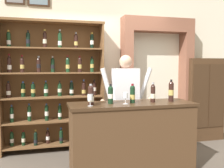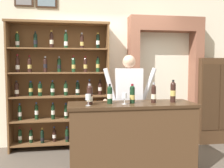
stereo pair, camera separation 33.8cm
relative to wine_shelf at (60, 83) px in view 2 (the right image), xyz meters
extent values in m
cube|color=beige|center=(0.86, 0.26, 0.34)|extent=(12.00, 0.16, 3.07)
cube|color=#382316|center=(-0.61, 0.16, 1.49)|extent=(0.33, 0.02, 0.23)
cube|color=gray|center=(-0.61, 0.15, 1.49)|extent=(0.26, 0.01, 0.19)
cube|color=#382316|center=(-0.22, 0.16, 1.49)|extent=(0.38, 0.02, 0.26)
cube|color=slate|center=(-0.22, 0.15, 1.49)|extent=(0.31, 0.01, 0.21)
cube|color=brown|center=(-0.86, -0.04, -0.06)|extent=(0.03, 0.34, 2.28)
cube|color=brown|center=(0.86, -0.04, -0.06)|extent=(0.03, 0.34, 2.28)
cube|color=brown|center=(0.00, 0.12, -0.06)|extent=(1.75, 0.02, 2.28)
cube|color=brown|center=(0.00, -0.04, -1.08)|extent=(1.69, 0.32, 0.03)
cylinder|color=#19381E|center=(-0.71, 0.00, -0.96)|extent=(0.06, 0.06, 0.20)
sphere|color=#19381E|center=(-0.71, 0.00, -0.85)|extent=(0.06, 0.06, 0.06)
cylinder|color=#19381E|center=(-0.71, 0.00, -0.82)|extent=(0.02, 0.02, 0.07)
cylinder|color=maroon|center=(-0.71, 0.00, -0.79)|extent=(0.03, 0.03, 0.03)
cylinder|color=silver|center=(-0.71, 0.00, -0.97)|extent=(0.07, 0.07, 0.07)
cylinder|color=black|center=(-0.52, -0.02, -0.96)|extent=(0.06, 0.06, 0.20)
sphere|color=black|center=(-0.52, -0.02, -0.86)|extent=(0.06, 0.06, 0.06)
cylinder|color=black|center=(-0.52, -0.02, -0.83)|extent=(0.02, 0.02, 0.06)
cylinder|color=maroon|center=(-0.52, -0.02, -0.81)|extent=(0.03, 0.03, 0.03)
cylinder|color=beige|center=(-0.52, -0.02, -0.97)|extent=(0.07, 0.07, 0.06)
cylinder|color=black|center=(-0.31, -0.08, -0.97)|extent=(0.06, 0.06, 0.19)
sphere|color=black|center=(-0.31, -0.08, -0.87)|extent=(0.06, 0.06, 0.06)
cylinder|color=black|center=(-0.31, -0.08, -0.83)|extent=(0.03, 0.03, 0.08)
cylinder|color=#B79338|center=(-0.31, -0.08, -0.80)|extent=(0.03, 0.03, 0.03)
cylinder|color=black|center=(-0.31, -0.08, -0.99)|extent=(0.07, 0.07, 0.06)
cylinder|color=black|center=(-0.11, -0.02, -0.97)|extent=(0.06, 0.06, 0.19)
sphere|color=black|center=(-0.11, -0.02, -0.87)|extent=(0.06, 0.06, 0.06)
cylinder|color=black|center=(-0.11, -0.02, -0.83)|extent=(0.03, 0.03, 0.08)
cylinder|color=navy|center=(-0.11, -0.02, -0.80)|extent=(0.03, 0.03, 0.03)
cylinder|color=silver|center=(-0.11, -0.02, -0.97)|extent=(0.07, 0.07, 0.06)
cylinder|color=black|center=(0.12, -0.07, -0.96)|extent=(0.06, 0.06, 0.20)
sphere|color=black|center=(0.12, -0.07, -0.86)|extent=(0.06, 0.06, 0.06)
cylinder|color=black|center=(0.12, -0.07, -0.82)|extent=(0.03, 0.03, 0.08)
cylinder|color=navy|center=(0.12, -0.07, -0.79)|extent=(0.03, 0.03, 0.03)
cylinder|color=black|center=(0.12, -0.07, -0.99)|extent=(0.07, 0.07, 0.06)
cylinder|color=black|center=(0.33, -0.05, -0.97)|extent=(0.06, 0.06, 0.19)
sphere|color=black|center=(0.33, -0.05, -0.86)|extent=(0.06, 0.06, 0.06)
cylinder|color=black|center=(0.33, -0.05, -0.83)|extent=(0.02, 0.02, 0.08)
cylinder|color=black|center=(0.33, -0.05, -0.80)|extent=(0.03, 0.03, 0.03)
cylinder|color=silver|center=(0.33, -0.05, -0.99)|extent=(0.07, 0.07, 0.06)
cylinder|color=black|center=(0.51, -0.06, -0.97)|extent=(0.06, 0.06, 0.19)
sphere|color=black|center=(0.51, -0.06, -0.87)|extent=(0.06, 0.06, 0.06)
cylinder|color=black|center=(0.51, -0.06, -0.84)|extent=(0.03, 0.03, 0.06)
cylinder|color=#B79338|center=(0.51, -0.06, -0.82)|extent=(0.03, 0.03, 0.03)
cylinder|color=silver|center=(0.51, -0.06, -0.96)|extent=(0.07, 0.07, 0.06)
cylinder|color=black|center=(0.72, -0.01, -0.97)|extent=(0.06, 0.06, 0.19)
sphere|color=black|center=(0.72, -0.01, -0.87)|extent=(0.06, 0.06, 0.06)
cylinder|color=black|center=(0.72, -0.01, -0.84)|extent=(0.03, 0.03, 0.06)
cylinder|color=maroon|center=(0.72, -0.01, -0.82)|extent=(0.03, 0.03, 0.03)
cylinder|color=tan|center=(0.72, -0.01, -0.99)|extent=(0.07, 0.07, 0.06)
cube|color=brown|center=(0.00, -0.04, -0.66)|extent=(1.69, 0.32, 0.02)
cylinder|color=black|center=(-0.69, -0.06, -0.53)|extent=(0.06, 0.06, 0.23)
sphere|color=black|center=(-0.69, -0.06, -0.41)|extent=(0.06, 0.06, 0.06)
cylinder|color=black|center=(-0.69, -0.06, -0.38)|extent=(0.02, 0.02, 0.07)
cylinder|color=navy|center=(-0.69, -0.06, -0.36)|extent=(0.03, 0.03, 0.03)
cylinder|color=silver|center=(-0.69, -0.06, -0.53)|extent=(0.06, 0.06, 0.07)
cylinder|color=#19381E|center=(-0.41, -0.03, -0.53)|extent=(0.06, 0.06, 0.23)
sphere|color=#19381E|center=(-0.41, -0.03, -0.41)|extent=(0.06, 0.06, 0.06)
cylinder|color=#19381E|center=(-0.41, -0.03, -0.38)|extent=(0.03, 0.03, 0.07)
cylinder|color=navy|center=(-0.41, -0.03, -0.35)|extent=(0.03, 0.03, 0.03)
cylinder|color=silver|center=(-0.41, -0.03, -0.52)|extent=(0.06, 0.06, 0.07)
cylinder|color=black|center=(-0.12, -0.06, -0.52)|extent=(0.06, 0.06, 0.24)
sphere|color=black|center=(-0.12, -0.06, -0.40)|extent=(0.06, 0.06, 0.06)
cylinder|color=black|center=(-0.12, -0.06, -0.38)|extent=(0.03, 0.03, 0.06)
cylinder|color=navy|center=(-0.12, -0.06, -0.36)|extent=(0.03, 0.03, 0.03)
cylinder|color=silver|center=(-0.12, -0.06, -0.52)|extent=(0.06, 0.06, 0.08)
cylinder|color=black|center=(0.11, -0.03, -0.53)|extent=(0.06, 0.06, 0.22)
sphere|color=black|center=(0.11, -0.03, -0.42)|extent=(0.06, 0.06, 0.06)
cylinder|color=black|center=(0.11, -0.03, -0.39)|extent=(0.03, 0.03, 0.06)
cylinder|color=navy|center=(0.11, -0.03, -0.37)|extent=(0.03, 0.03, 0.03)
cylinder|color=silver|center=(0.11, -0.03, -0.56)|extent=(0.06, 0.06, 0.07)
cylinder|color=black|center=(0.44, 0.00, -0.53)|extent=(0.06, 0.06, 0.23)
sphere|color=black|center=(0.44, 0.00, -0.41)|extent=(0.06, 0.06, 0.06)
cylinder|color=black|center=(0.44, 0.00, -0.39)|extent=(0.03, 0.03, 0.06)
cylinder|color=#99999E|center=(0.44, 0.00, -0.37)|extent=(0.03, 0.03, 0.03)
cylinder|color=silver|center=(0.44, 0.00, -0.55)|extent=(0.06, 0.06, 0.07)
cylinder|color=black|center=(0.68, -0.03, -0.52)|extent=(0.06, 0.06, 0.24)
sphere|color=black|center=(0.68, -0.03, -0.40)|extent=(0.06, 0.06, 0.06)
cylinder|color=black|center=(0.68, -0.03, -0.36)|extent=(0.03, 0.03, 0.08)
cylinder|color=black|center=(0.68, -0.03, -0.33)|extent=(0.03, 0.03, 0.03)
cylinder|color=black|center=(0.68, -0.03, -0.55)|extent=(0.06, 0.06, 0.08)
cube|color=brown|center=(0.00, -0.04, -0.23)|extent=(1.69, 0.32, 0.02)
cylinder|color=black|center=(-0.73, -0.05, -0.12)|extent=(0.07, 0.07, 0.21)
sphere|color=black|center=(-0.73, -0.05, -0.01)|extent=(0.07, 0.07, 0.07)
cylinder|color=black|center=(-0.73, -0.05, 0.02)|extent=(0.03, 0.03, 0.07)
cylinder|color=black|center=(-0.73, -0.05, 0.04)|extent=(0.03, 0.03, 0.03)
cylinder|color=silver|center=(-0.73, -0.05, -0.14)|extent=(0.07, 0.07, 0.07)
cylinder|color=black|center=(-0.50, 0.00, -0.12)|extent=(0.07, 0.07, 0.20)
sphere|color=black|center=(-0.50, 0.00, -0.01)|extent=(0.07, 0.07, 0.07)
cylinder|color=black|center=(-0.50, 0.00, 0.01)|extent=(0.03, 0.03, 0.06)
cylinder|color=navy|center=(-0.50, 0.00, 0.03)|extent=(0.04, 0.04, 0.03)
cylinder|color=tan|center=(-0.50, 0.00, -0.12)|extent=(0.07, 0.07, 0.06)
cylinder|color=black|center=(-0.34, -0.05, -0.12)|extent=(0.07, 0.07, 0.20)
sphere|color=black|center=(-0.34, -0.05, -0.02)|extent=(0.07, 0.07, 0.07)
cylinder|color=black|center=(-0.34, -0.05, 0.00)|extent=(0.03, 0.03, 0.06)
cylinder|color=navy|center=(-0.34, -0.05, 0.02)|extent=(0.03, 0.03, 0.03)
cylinder|color=tan|center=(-0.34, -0.05, -0.12)|extent=(0.07, 0.07, 0.06)
cylinder|color=#19381E|center=(-0.12, -0.02, -0.13)|extent=(0.07, 0.07, 0.19)
sphere|color=#19381E|center=(-0.12, -0.02, -0.02)|extent=(0.07, 0.07, 0.07)
cylinder|color=#19381E|center=(-0.12, -0.02, 0.01)|extent=(0.03, 0.03, 0.08)
cylinder|color=navy|center=(-0.12, -0.02, 0.04)|extent=(0.03, 0.03, 0.03)
cylinder|color=silver|center=(-0.12, -0.02, -0.13)|extent=(0.07, 0.07, 0.06)
cylinder|color=#19381E|center=(0.11, -0.04, -0.13)|extent=(0.07, 0.07, 0.19)
sphere|color=#19381E|center=(0.11, -0.04, -0.03)|extent=(0.07, 0.07, 0.07)
cylinder|color=#19381E|center=(0.11, -0.04, 0.01)|extent=(0.03, 0.03, 0.08)
cylinder|color=black|center=(0.11, -0.04, 0.03)|extent=(0.03, 0.03, 0.03)
cylinder|color=beige|center=(0.11, -0.04, -0.12)|extent=(0.07, 0.07, 0.06)
cylinder|color=black|center=(0.32, 0.00, -0.12)|extent=(0.07, 0.07, 0.20)
sphere|color=black|center=(0.32, 0.00, -0.01)|extent=(0.07, 0.07, 0.07)
cylinder|color=black|center=(0.32, 0.00, 0.01)|extent=(0.03, 0.03, 0.06)
cylinder|color=navy|center=(0.32, 0.00, 0.03)|extent=(0.04, 0.04, 0.03)
cylinder|color=silver|center=(0.32, 0.00, -0.15)|extent=(0.07, 0.07, 0.06)
cylinder|color=black|center=(0.53, -0.06, -0.12)|extent=(0.07, 0.07, 0.20)
sphere|color=black|center=(0.53, -0.06, -0.02)|extent=(0.07, 0.07, 0.07)
cylinder|color=black|center=(0.53, -0.06, 0.02)|extent=(0.03, 0.03, 0.08)
cylinder|color=navy|center=(0.53, -0.06, 0.05)|extent=(0.03, 0.03, 0.03)
cylinder|color=tan|center=(0.53, -0.06, -0.15)|extent=(0.07, 0.07, 0.06)
cylinder|color=black|center=(0.73, -0.04, -0.12)|extent=(0.07, 0.07, 0.20)
sphere|color=black|center=(0.73, -0.04, -0.01)|extent=(0.07, 0.07, 0.07)
cylinder|color=black|center=(0.73, -0.04, 0.02)|extent=(0.03, 0.03, 0.08)
cylinder|color=black|center=(0.73, -0.04, 0.05)|extent=(0.03, 0.03, 0.03)
cylinder|color=silver|center=(0.73, -0.04, -0.11)|extent=(0.07, 0.07, 0.06)
cube|color=brown|center=(0.00, -0.04, 0.19)|extent=(1.69, 0.32, 0.02)
cylinder|color=black|center=(-0.70, -0.05, 0.31)|extent=(0.07, 0.07, 0.22)
sphere|color=black|center=(-0.70, -0.05, 0.43)|extent=(0.07, 0.07, 0.07)
cylinder|color=black|center=(-0.70, -0.05, 0.46)|extent=(0.03, 0.03, 0.08)
cylinder|color=maroon|center=(-0.70, -0.05, 0.50)|extent=(0.03, 0.03, 0.03)
cylinder|color=silver|center=(-0.70, -0.05, 0.29)|extent=(0.07, 0.07, 0.07)
cylinder|color=black|center=(-0.50, -0.07, 0.30)|extent=(0.07, 0.07, 0.21)
sphere|color=black|center=(-0.50, -0.07, 0.41)|extent=(0.07, 0.07, 0.07)
cylinder|color=black|center=(-0.50, -0.07, 0.45)|extent=(0.03, 0.03, 0.08)
cylinder|color=maroon|center=(-0.50, -0.07, 0.48)|extent=(0.03, 0.03, 0.03)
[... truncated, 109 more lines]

